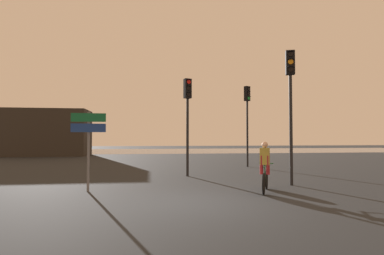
# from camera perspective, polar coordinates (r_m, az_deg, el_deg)

# --- Properties ---
(ground_plane) EXTENTS (120.00, 120.00, 0.00)m
(ground_plane) POSITION_cam_1_polar(r_m,az_deg,el_deg) (8.19, 1.30, -14.26)
(ground_plane) COLOR black
(water_strip) EXTENTS (80.00, 16.00, 0.01)m
(water_strip) POSITION_cam_1_polar(r_m,az_deg,el_deg) (41.36, -6.04, -4.45)
(water_strip) COLOR slate
(water_strip) RESTS_ON ground
(distant_building) EXTENTS (8.21, 4.00, 4.56)m
(distant_building) POSITION_cam_1_polar(r_m,az_deg,el_deg) (32.99, -26.17, -0.90)
(distant_building) COLOR #2D2823
(distant_building) RESTS_ON ground
(traffic_light_center) EXTENTS (0.38, 0.40, 4.47)m
(traffic_light_center) POSITION_cam_1_polar(r_m,az_deg,el_deg) (13.77, -0.85, 3.67)
(traffic_light_center) COLOR black
(traffic_light_center) RESTS_ON ground
(traffic_light_far_right) EXTENTS (0.40, 0.42, 4.92)m
(traffic_light_far_right) POSITION_cam_1_polar(r_m,az_deg,el_deg) (18.63, 10.48, 3.08)
(traffic_light_far_right) COLOR black
(traffic_light_far_right) RESTS_ON ground
(traffic_light_near_right) EXTENTS (0.38, 0.40, 5.01)m
(traffic_light_near_right) POSITION_cam_1_polar(r_m,az_deg,el_deg) (11.80, 18.25, 6.41)
(traffic_light_near_right) COLOR black
(traffic_light_near_right) RESTS_ON ground
(direction_sign_post) EXTENTS (1.10, 0.13, 2.60)m
(direction_sign_post) POSITION_cam_1_polar(r_m,az_deg,el_deg) (10.33, -19.13, -1.59)
(direction_sign_post) COLOR slate
(direction_sign_post) RESTS_ON ground
(cyclist) EXTENTS (0.82, 1.55, 1.62)m
(cyclist) POSITION_cam_1_polar(r_m,az_deg,el_deg) (9.98, 13.73, -7.24)
(cyclist) COLOR black
(cyclist) RESTS_ON ground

